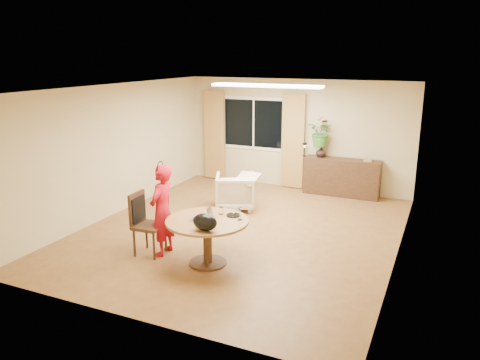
# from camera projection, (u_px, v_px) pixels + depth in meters

# --- Properties ---
(floor) EXTENTS (6.50, 6.50, 0.00)m
(floor) POSITION_uv_depth(u_px,v_px,m) (241.00, 231.00, 8.63)
(floor) COLOR brown
(floor) RESTS_ON ground
(ceiling) EXTENTS (6.50, 6.50, 0.00)m
(ceiling) POSITION_uv_depth(u_px,v_px,m) (241.00, 88.00, 7.95)
(ceiling) COLOR white
(ceiling) RESTS_ON wall_back
(wall_back) EXTENTS (5.50, 0.00, 5.50)m
(wall_back) POSITION_uv_depth(u_px,v_px,m) (296.00, 134.00, 11.15)
(wall_back) COLOR tan
(wall_back) RESTS_ON floor
(wall_left) EXTENTS (0.00, 6.50, 6.50)m
(wall_left) POSITION_uv_depth(u_px,v_px,m) (116.00, 150.00, 9.38)
(wall_left) COLOR tan
(wall_left) RESTS_ON floor
(wall_right) EXTENTS (0.00, 6.50, 6.50)m
(wall_right) POSITION_uv_depth(u_px,v_px,m) (404.00, 179.00, 7.20)
(wall_right) COLOR tan
(wall_right) RESTS_ON floor
(window) EXTENTS (1.70, 0.03, 1.30)m
(window) POSITION_uv_depth(u_px,v_px,m) (254.00, 123.00, 11.52)
(window) COLOR white
(window) RESTS_ON wall_back
(curtain_left) EXTENTS (0.55, 0.08, 2.25)m
(curtain_left) POSITION_uv_depth(u_px,v_px,m) (215.00, 135.00, 11.96)
(curtain_left) COLOR olive
(curtain_left) RESTS_ON wall_back
(curtain_right) EXTENTS (0.55, 0.08, 2.25)m
(curtain_right) POSITION_uv_depth(u_px,v_px,m) (293.00, 141.00, 11.13)
(curtain_right) COLOR olive
(curtain_right) RESTS_ON wall_back
(ceiling_panel) EXTENTS (2.20, 0.35, 0.05)m
(ceiling_panel) POSITION_uv_depth(u_px,v_px,m) (266.00, 86.00, 9.02)
(ceiling_panel) COLOR white
(ceiling_panel) RESTS_ON ceiling
(dining_table) EXTENTS (1.27, 1.27, 0.72)m
(dining_table) POSITION_uv_depth(u_px,v_px,m) (207.00, 229.00, 7.14)
(dining_table) COLOR brown
(dining_table) RESTS_ON floor
(dining_chair) EXTENTS (0.51, 0.47, 1.03)m
(dining_chair) POSITION_uv_depth(u_px,v_px,m) (149.00, 224.00, 7.51)
(dining_chair) COLOR black
(dining_chair) RESTS_ON floor
(child) EXTENTS (0.56, 0.38, 1.49)m
(child) POSITION_uv_depth(u_px,v_px,m) (162.00, 210.00, 7.47)
(child) COLOR #B40D16
(child) RESTS_ON floor
(laptop) EXTENTS (0.39, 0.31, 0.23)m
(laptop) POSITION_uv_depth(u_px,v_px,m) (200.00, 213.00, 7.06)
(laptop) COLOR #B7B7BC
(laptop) RESTS_ON dining_table
(tumbler) EXTENTS (0.10, 0.10, 0.11)m
(tumbler) POSITION_uv_depth(u_px,v_px,m) (221.00, 211.00, 7.35)
(tumbler) COLOR white
(tumbler) RESTS_ON dining_table
(wine_glass) EXTENTS (0.09, 0.09, 0.20)m
(wine_glass) POSITION_uv_depth(u_px,v_px,m) (240.00, 214.00, 7.07)
(wine_glass) COLOR white
(wine_glass) RESTS_ON dining_table
(pot_lid) EXTENTS (0.25, 0.25, 0.04)m
(pot_lid) POSITION_uv_depth(u_px,v_px,m) (233.00, 215.00, 7.28)
(pot_lid) COLOR white
(pot_lid) RESTS_ON dining_table
(handbag) EXTENTS (0.42, 0.31, 0.25)m
(handbag) POSITION_uv_depth(u_px,v_px,m) (205.00, 222.00, 6.64)
(handbag) COLOR black
(handbag) RESTS_ON dining_table
(armchair) EXTENTS (1.05, 1.06, 0.74)m
(armchair) POSITION_uv_depth(u_px,v_px,m) (235.00, 191.00, 9.81)
(armchair) COLOR beige
(armchair) RESTS_ON floor
(throw) EXTENTS (0.48, 0.57, 0.03)m
(throw) POSITION_uv_depth(u_px,v_px,m) (247.00, 175.00, 9.60)
(throw) COLOR beige
(throw) RESTS_ON armchair
(sideboard) EXTENTS (1.71, 0.42, 0.85)m
(sideboard) POSITION_uv_depth(u_px,v_px,m) (342.00, 177.00, 10.70)
(sideboard) COLOR black
(sideboard) RESTS_ON floor
(vase) EXTENTS (0.24, 0.24, 0.25)m
(vase) POSITION_uv_depth(u_px,v_px,m) (321.00, 152.00, 10.76)
(vase) COLOR black
(vase) RESTS_ON sideboard
(bouquet) EXTENTS (0.72, 0.66, 0.66)m
(bouquet) POSITION_uv_depth(u_px,v_px,m) (322.00, 132.00, 10.64)
(bouquet) COLOR #296224
(bouquet) RESTS_ON vase
(book_stack) EXTENTS (0.21, 0.18, 0.07)m
(book_stack) POSITION_uv_depth(u_px,v_px,m) (368.00, 160.00, 10.36)
(book_stack) COLOR #8F6049
(book_stack) RESTS_ON sideboard
(desk_lamp) EXTENTS (0.16, 0.16, 0.33)m
(desk_lamp) POSITION_uv_depth(u_px,v_px,m) (304.00, 149.00, 10.85)
(desk_lamp) COLOR black
(desk_lamp) RESTS_ON sideboard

